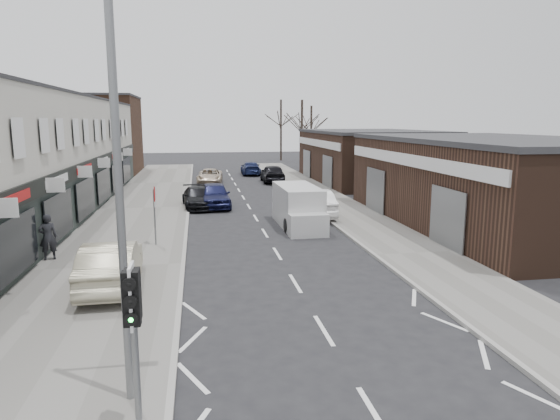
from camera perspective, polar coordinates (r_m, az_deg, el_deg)
name	(u,v)px	position (r m, az deg, el deg)	size (l,w,h in m)	color
ground	(345,365)	(12.21, 7.44, -17.20)	(160.00, 160.00, 0.00)	black
pavement_left	(144,209)	(33.01, -15.33, 0.16)	(5.50, 64.00, 0.12)	slate
pavement_right	(333,203)	(34.03, 6.08, 0.76)	(3.50, 64.00, 0.12)	slate
shop_terrace_left	(11,158)	(31.64, -28.40, 5.26)	(8.00, 41.00, 7.10)	beige
brick_block_far	(98,136)	(56.32, -20.06, 7.95)	(8.00, 10.00, 8.00)	#462B1E
right_unit_near	(495,184)	(29.19, 23.37, 2.76)	(10.00, 18.00, 4.50)	#3B251B
right_unit_far	(370,157)	(47.18, 10.20, 5.96)	(10.00, 16.00, 4.50)	#3B251B
tree_far_a	(302,168)	(59.89, 2.48, 4.81)	(3.60, 3.60, 8.00)	#382D26
tree_far_b	(311,164)	(66.26, 3.54, 5.32)	(3.60, 3.60, 7.50)	#382D26
tree_far_c	(281,160)	(71.55, 0.11, 5.70)	(3.60, 3.60, 8.50)	#382D26
traffic_light	(133,311)	(9.00, -16.46, -10.97)	(0.28, 0.60, 3.10)	slate
street_lamp	(128,174)	(9.69, -16.99, 3.94)	(2.23, 0.22, 8.00)	slate
warning_sign	(155,199)	(22.69, -14.11, 1.27)	(0.12, 0.80, 2.70)	slate
white_van	(298,207)	(26.70, 2.09, 0.30)	(2.03, 5.57, 2.16)	silver
sedan_on_pavement	(111,264)	(17.52, -18.73, -5.90)	(1.66, 4.77, 1.57)	#ACA68A
pedestrian	(48,237)	(21.85, -25.00, -2.81)	(0.68, 0.44, 1.85)	black
parked_car_left_a	(215,195)	(32.88, -7.46, 1.71)	(1.88, 4.68, 1.59)	#13163D
parked_car_left_b	(198,198)	(32.78, -9.33, 1.40)	(1.87, 4.61, 1.34)	black
parked_car_left_c	(210,176)	(45.50, -8.02, 3.85)	(2.16, 4.68, 1.30)	beige
parked_car_right_a	(313,203)	(29.41, 3.82, 0.82)	(1.74, 4.99, 1.64)	silver
parked_car_right_b	(273,173)	(45.85, -0.86, 4.21)	(1.94, 4.82, 1.64)	black
parked_car_right_c	(251,168)	(52.48, -3.38, 4.79)	(1.90, 4.68, 1.36)	#161E45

